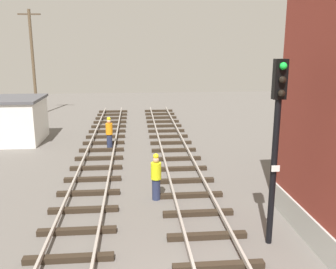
{
  "coord_description": "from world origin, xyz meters",
  "views": [
    {
      "loc": [
        -1.62,
        -7.08,
        5.87
      ],
      "look_at": [
        -0.07,
        9.9,
        1.76
      ],
      "focal_mm": 39.71,
      "sensor_mm": 36.0,
      "label": 1
    }
  ],
  "objects_px": {
    "signal_mast": "(276,133)",
    "control_hut": "(18,120)",
    "utility_pole_far": "(33,62)",
    "track_worker_distant": "(156,177)",
    "track_worker_foreground": "(109,133)"
  },
  "relations": [
    {
      "from": "signal_mast",
      "to": "utility_pole_far",
      "type": "height_order",
      "value": "utility_pole_far"
    },
    {
      "from": "utility_pole_far",
      "to": "track_worker_distant",
      "type": "relative_size",
      "value": 4.65
    },
    {
      "from": "control_hut",
      "to": "track_worker_distant",
      "type": "relative_size",
      "value": 2.03
    },
    {
      "from": "control_hut",
      "to": "track_worker_foreground",
      "type": "xyz_separation_m",
      "value": [
        5.69,
        -2.12,
        -0.46
      ]
    },
    {
      "from": "signal_mast",
      "to": "track_worker_distant",
      "type": "bearing_deg",
      "value": 131.91
    },
    {
      "from": "control_hut",
      "to": "track_worker_distant",
      "type": "bearing_deg",
      "value": -50.71
    },
    {
      "from": "utility_pole_far",
      "to": "track_worker_distant",
      "type": "bearing_deg",
      "value": -64.12
    },
    {
      "from": "signal_mast",
      "to": "control_hut",
      "type": "height_order",
      "value": "signal_mast"
    },
    {
      "from": "signal_mast",
      "to": "control_hut",
      "type": "distance_m",
      "value": 17.5
    },
    {
      "from": "track_worker_foreground",
      "to": "utility_pole_far",
      "type": "bearing_deg",
      "value": 121.52
    },
    {
      "from": "control_hut",
      "to": "utility_pole_far",
      "type": "xyz_separation_m",
      "value": [
        -1.14,
        9.02,
        3.16
      ]
    },
    {
      "from": "control_hut",
      "to": "track_worker_foreground",
      "type": "height_order",
      "value": "control_hut"
    },
    {
      "from": "signal_mast",
      "to": "control_hut",
      "type": "xyz_separation_m",
      "value": [
        -11.17,
        13.31,
        -2.06
      ]
    },
    {
      "from": "utility_pole_far",
      "to": "track_worker_foreground",
      "type": "bearing_deg",
      "value": -58.48
    },
    {
      "from": "track_worker_foreground",
      "to": "track_worker_distant",
      "type": "xyz_separation_m",
      "value": [
        2.26,
        -7.6,
        0.0
      ]
    }
  ]
}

